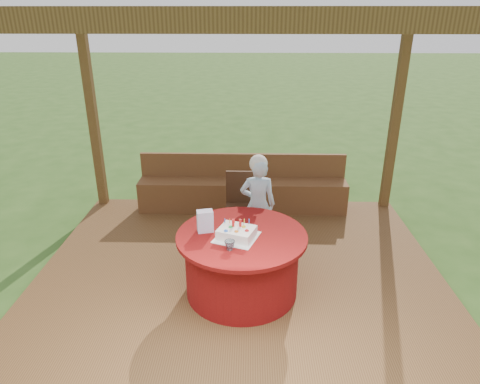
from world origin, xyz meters
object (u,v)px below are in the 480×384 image
gift_bag (205,221)px  table (242,263)px  bench (243,192)px  elderly_woman (258,202)px  drinking_glass (230,245)px  birthday_cake (237,233)px  chair (242,203)px

gift_bag → table: bearing=-23.4°
bench → gift_bag: size_ratio=13.45×
table → elderly_woman: 0.96m
bench → drinking_glass: size_ratio=30.86×
bench → elderly_woman: elderly_woman is taller
birthday_cake → gift_bag: gift_bag is taller
birthday_cake → gift_bag: (-0.32, 0.13, 0.06)m
chair → birthday_cake: 1.30m
table → drinking_glass: size_ratio=13.38×
table → chair: 1.21m
elderly_woman → drinking_glass: 1.24m
bench → drinking_glass: bearing=-91.8°
bench → gift_bag: (-0.33, -1.99, 0.52)m
drinking_glass → birthday_cake: bearing=76.2°
bench → birthday_cake: 2.16m
table → drinking_glass: 0.49m
elderly_woman → gift_bag: 1.02m
chair → drinking_glass: (-0.08, -1.50, 0.25)m
drinking_glass → gift_bag: bearing=126.3°
gift_bag → drinking_glass: bearing=-67.9°
elderly_woman → birthday_cake: size_ratio=2.45×
birthday_cake → drinking_glass: bearing=-103.8°
elderly_woman → table: bearing=-100.7°
chair → gift_bag: size_ratio=3.83×
bench → chair: (0.00, -0.84, 0.20)m
elderly_woman → chair: bearing=123.7°
bench → table: bench is taller
table → elderly_woman: size_ratio=1.08×
chair → birthday_cake: size_ratio=1.74×
table → gift_bag: gift_bag is taller
bench → table: 2.05m
elderly_woman → drinking_glass: elderly_woman is taller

